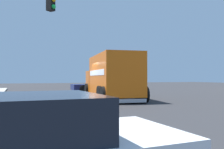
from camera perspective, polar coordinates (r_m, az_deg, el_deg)
The scene contains 4 objects.
ground_plane at distance 17.23m, azimuth -2.34°, elevation -5.71°, with size 100.00×100.00×0.00m, color #2B2B2D.
delivery_truck at distance 17.30m, azimuth -0.16°, elevation -0.49°, with size 8.43×3.74×3.03m.
traffic_light_primary at distance 10.13m, azimuth -23.44°, elevation 13.21°, with size 2.75×3.20×6.00m.
pickup_navy at distance 24.98m, azimuth -3.23°, elevation -2.48°, with size 2.38×5.26×1.38m.
Camera 1 is at (16.22, -5.62, 1.51)m, focal length 39.37 mm.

